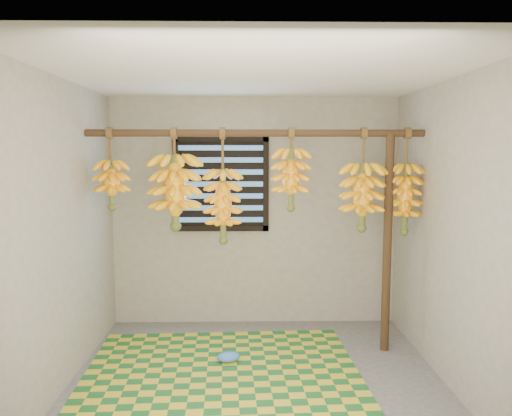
{
  "coord_description": "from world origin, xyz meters",
  "views": [
    {
      "loc": [
        -0.08,
        -3.75,
        1.83
      ],
      "look_at": [
        0.0,
        0.55,
        1.35
      ],
      "focal_mm": 35.0,
      "sensor_mm": 36.0,
      "label": 1
    }
  ],
  "objects_px": {
    "banana_bunch_f": "(405,199)",
    "banana_bunch_e": "(362,197)",
    "banana_bunch_a": "(111,184)",
    "banana_bunch_d": "(291,179)",
    "plastic_bag": "(228,357)",
    "banana_bunch_b": "(175,192)",
    "support_post": "(387,244)",
    "woven_mat": "(222,372)",
    "banana_bunch_c": "(223,206)"
  },
  "relations": [
    {
      "from": "banana_bunch_c",
      "to": "banana_bunch_f",
      "type": "xyz_separation_m",
      "value": [
        1.64,
        0.0,
        0.06
      ]
    },
    {
      "from": "banana_bunch_b",
      "to": "banana_bunch_f",
      "type": "xyz_separation_m",
      "value": [
        2.07,
        0.0,
        -0.06
      ]
    },
    {
      "from": "banana_bunch_b",
      "to": "banana_bunch_f",
      "type": "distance_m",
      "value": 2.07
    },
    {
      "from": "plastic_bag",
      "to": "banana_bunch_f",
      "type": "xyz_separation_m",
      "value": [
        1.59,
        0.26,
        1.36
      ]
    },
    {
      "from": "banana_bunch_c",
      "to": "banana_bunch_d",
      "type": "height_order",
      "value": "same"
    },
    {
      "from": "plastic_bag",
      "to": "banana_bunch_a",
      "type": "xyz_separation_m",
      "value": [
        -1.04,
        0.26,
        1.5
      ]
    },
    {
      "from": "banana_bunch_a",
      "to": "banana_bunch_e",
      "type": "relative_size",
      "value": 0.79
    },
    {
      "from": "plastic_bag",
      "to": "banana_bunch_a",
      "type": "distance_m",
      "value": 1.84
    },
    {
      "from": "woven_mat",
      "to": "banana_bunch_c",
      "type": "bearing_deg",
      "value": 90.53
    },
    {
      "from": "woven_mat",
      "to": "plastic_bag",
      "type": "height_order",
      "value": "plastic_bag"
    },
    {
      "from": "plastic_bag",
      "to": "banana_bunch_e",
      "type": "xyz_separation_m",
      "value": [
        1.2,
        0.26,
        1.38
      ]
    },
    {
      "from": "support_post",
      "to": "banana_bunch_c",
      "type": "height_order",
      "value": "banana_bunch_c"
    },
    {
      "from": "support_post",
      "to": "banana_bunch_f",
      "type": "height_order",
      "value": "banana_bunch_f"
    },
    {
      "from": "woven_mat",
      "to": "banana_bunch_c",
      "type": "height_order",
      "value": "banana_bunch_c"
    },
    {
      "from": "plastic_bag",
      "to": "banana_bunch_a",
      "type": "relative_size",
      "value": 0.28
    },
    {
      "from": "woven_mat",
      "to": "banana_bunch_c",
      "type": "relative_size",
      "value": 2.21
    },
    {
      "from": "banana_bunch_a",
      "to": "banana_bunch_b",
      "type": "relative_size",
      "value": 0.8
    },
    {
      "from": "woven_mat",
      "to": "plastic_bag",
      "type": "distance_m",
      "value": 0.2
    },
    {
      "from": "woven_mat",
      "to": "banana_bunch_e",
      "type": "distance_m",
      "value": 1.95
    },
    {
      "from": "support_post",
      "to": "banana_bunch_e",
      "type": "height_order",
      "value": "banana_bunch_e"
    },
    {
      "from": "banana_bunch_b",
      "to": "banana_bunch_d",
      "type": "distance_m",
      "value": 1.04
    },
    {
      "from": "plastic_bag",
      "to": "banana_bunch_d",
      "type": "height_order",
      "value": "banana_bunch_d"
    },
    {
      "from": "banana_bunch_c",
      "to": "banana_bunch_e",
      "type": "relative_size",
      "value": 1.12
    },
    {
      "from": "support_post",
      "to": "banana_bunch_e",
      "type": "distance_m",
      "value": 0.5
    },
    {
      "from": "woven_mat",
      "to": "plastic_bag",
      "type": "bearing_deg",
      "value": 76.79
    },
    {
      "from": "support_post",
      "to": "banana_bunch_b",
      "type": "bearing_deg",
      "value": 180.0
    },
    {
      "from": "banana_bunch_c",
      "to": "banana_bunch_f",
      "type": "bearing_deg",
      "value": 0.0
    },
    {
      "from": "plastic_bag",
      "to": "banana_bunch_f",
      "type": "distance_m",
      "value": 2.11
    },
    {
      "from": "woven_mat",
      "to": "banana_bunch_f",
      "type": "xyz_separation_m",
      "value": [
        1.64,
        0.45,
        1.41
      ]
    },
    {
      "from": "banana_bunch_c",
      "to": "banana_bunch_e",
      "type": "distance_m",
      "value": 1.26
    },
    {
      "from": "banana_bunch_f",
      "to": "banana_bunch_e",
      "type": "bearing_deg",
      "value": 180.0
    },
    {
      "from": "plastic_bag",
      "to": "banana_bunch_b",
      "type": "distance_m",
      "value": 1.53
    },
    {
      "from": "banana_bunch_a",
      "to": "banana_bunch_d",
      "type": "relative_size",
      "value": 0.98
    },
    {
      "from": "woven_mat",
      "to": "banana_bunch_a",
      "type": "distance_m",
      "value": 1.89
    },
    {
      "from": "banana_bunch_d",
      "to": "banana_bunch_e",
      "type": "xyz_separation_m",
      "value": [
        0.65,
        0.0,
        -0.16
      ]
    },
    {
      "from": "banana_bunch_b",
      "to": "banana_bunch_e",
      "type": "bearing_deg",
      "value": 0.0
    },
    {
      "from": "banana_bunch_c",
      "to": "woven_mat",
      "type": "bearing_deg",
      "value": -89.47
    },
    {
      "from": "banana_bunch_b",
      "to": "banana_bunch_f",
      "type": "bearing_deg",
      "value": 0.0
    },
    {
      "from": "banana_bunch_e",
      "to": "support_post",
      "type": "bearing_deg",
      "value": -0.0
    },
    {
      "from": "support_post",
      "to": "banana_bunch_a",
      "type": "xyz_separation_m",
      "value": [
        -2.48,
        0.0,
        0.55
      ]
    },
    {
      "from": "woven_mat",
      "to": "banana_bunch_b",
      "type": "distance_m",
      "value": 1.6
    },
    {
      "from": "plastic_bag",
      "to": "banana_bunch_c",
      "type": "bearing_deg",
      "value": 100.7
    },
    {
      "from": "banana_bunch_c",
      "to": "banana_bunch_f",
      "type": "distance_m",
      "value": 1.64
    },
    {
      "from": "woven_mat",
      "to": "banana_bunch_e",
      "type": "bearing_deg",
      "value": 19.99
    },
    {
      "from": "banana_bunch_b",
      "to": "banana_bunch_a",
      "type": "bearing_deg",
      "value": 180.0
    },
    {
      "from": "banana_bunch_a",
      "to": "banana_bunch_f",
      "type": "bearing_deg",
      "value": -0.0
    },
    {
      "from": "woven_mat",
      "to": "banana_bunch_a",
      "type": "height_order",
      "value": "banana_bunch_a"
    },
    {
      "from": "banana_bunch_d",
      "to": "support_post",
      "type": "bearing_deg",
      "value": 0.0
    },
    {
      "from": "support_post",
      "to": "banana_bunch_e",
      "type": "bearing_deg",
      "value": 180.0
    },
    {
      "from": "banana_bunch_d",
      "to": "banana_bunch_f",
      "type": "distance_m",
      "value": 1.05
    }
  ]
}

